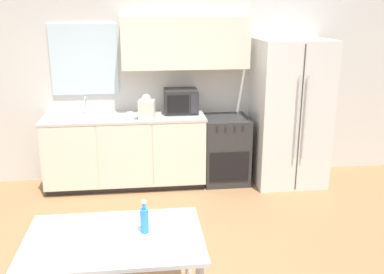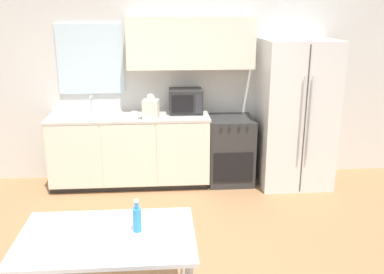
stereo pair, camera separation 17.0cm
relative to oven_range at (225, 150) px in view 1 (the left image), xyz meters
name	(u,v)px [view 1 (the left image)]	position (x,y,z in m)	size (l,w,h in m)	color
ground_plane	(159,267)	(-0.97, -1.94, -0.44)	(12.00, 12.00, 0.00)	#9E7047
wall_back	(154,74)	(-0.92, 0.31, 0.98)	(12.00, 0.38, 2.70)	silver
kitchen_counter	(126,151)	(-1.31, -0.01, 0.03)	(2.04, 0.64, 0.94)	#333333
oven_range	(225,150)	(0.00, 0.00, 0.00)	(0.59, 0.62, 0.88)	#2D2D2D
refrigerator	(289,113)	(0.83, -0.09, 0.50)	(0.90, 0.82, 1.88)	silver
kitchen_sink	(85,116)	(-1.80, 0.00, 0.51)	(0.66, 0.43, 0.23)	#B7BABC
microwave	(181,101)	(-0.58, 0.09, 0.65)	(0.42, 0.37, 0.31)	#282828
coffee_mug	(131,116)	(-1.22, -0.19, 0.55)	(0.11, 0.08, 0.09)	white
grocery_bag_0	(147,108)	(-1.03, -0.19, 0.64)	(0.21, 0.19, 0.31)	silver
dining_table	(115,250)	(-1.30, -2.64, 0.19)	(1.23, 0.79, 0.73)	white
drink_bottle	(144,220)	(-1.09, -2.59, 0.38)	(0.06, 0.06, 0.24)	#338CD8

